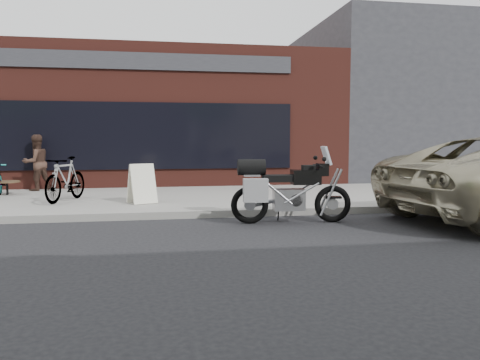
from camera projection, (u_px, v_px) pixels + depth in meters
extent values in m
plane|color=black|center=(252.00, 274.00, 5.58)|extent=(120.00, 120.00, 0.00)
cube|color=gray|center=(201.00, 197.00, 12.45)|extent=(44.00, 6.00, 0.15)
cube|color=#56231C|center=(135.00, 123.00, 18.79)|extent=(14.00, 10.00, 4.50)
cube|color=black|center=(127.00, 136.00, 13.90)|extent=(10.00, 0.08, 2.00)
cube|color=#2B2B30|center=(126.00, 61.00, 13.71)|extent=(10.00, 0.08, 0.50)
cube|color=#2B2B30|center=(411.00, 108.00, 20.76)|extent=(10.00, 10.00, 6.00)
torus|color=black|center=(250.00, 205.00, 8.87)|extent=(0.73, 0.17, 0.72)
torus|color=black|center=(333.00, 204.00, 9.02)|extent=(0.73, 0.17, 0.72)
cube|color=#B7B7BC|center=(289.00, 200.00, 8.93)|extent=(0.61, 0.37, 0.41)
cube|color=black|center=(306.00, 177.00, 8.92)|extent=(0.56, 0.38, 0.28)
cube|color=black|center=(278.00, 178.00, 8.87)|extent=(0.61, 0.35, 0.13)
cube|color=black|center=(258.00, 183.00, 8.85)|extent=(0.34, 0.26, 0.15)
cube|color=black|center=(322.00, 170.00, 8.94)|extent=(0.21, 0.27, 0.24)
cube|color=silver|center=(326.00, 156.00, 8.92)|extent=(0.18, 0.33, 0.36)
cylinder|color=black|center=(318.00, 166.00, 8.93)|extent=(0.09, 0.75, 0.03)
cube|color=#B7B7BC|center=(251.00, 175.00, 8.82)|extent=(0.32, 0.34, 0.03)
cube|color=gray|center=(256.00, 190.00, 8.57)|extent=(0.47, 0.23, 0.43)
cylinder|color=black|center=(251.00, 167.00, 8.81)|extent=(0.54, 0.34, 0.30)
cylinder|color=#B7B7BC|center=(265.00, 203.00, 9.07)|extent=(0.60, 0.13, 0.21)
imported|color=gray|center=(66.00, 179.00, 10.92)|extent=(1.04, 1.80, 1.04)
cube|color=white|center=(144.00, 184.00, 10.53)|extent=(0.62, 0.47, 0.90)
cube|color=white|center=(140.00, 183.00, 10.73)|extent=(0.62, 0.47, 0.90)
cylinder|color=black|center=(7.00, 189.00, 12.20)|extent=(0.05, 0.05, 0.33)
cylinder|color=#4B3623|center=(7.00, 182.00, 12.18)|extent=(0.64, 0.64, 0.04)
imported|color=#422C23|center=(36.00, 163.00, 13.18)|extent=(0.97, 0.96, 1.58)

